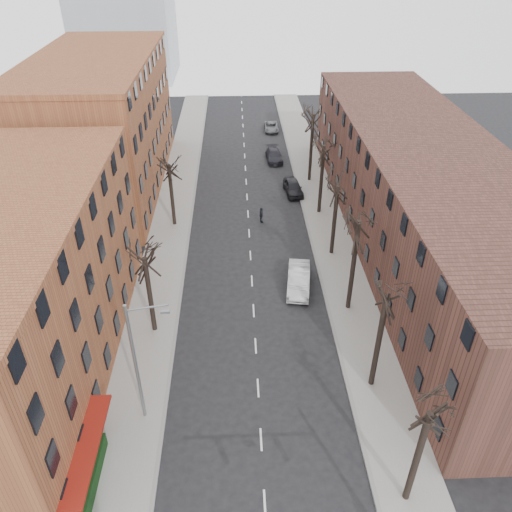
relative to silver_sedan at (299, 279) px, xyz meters
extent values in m
cube|color=gray|center=(-11.91, 12.10, -0.78)|extent=(4.00, 90.00, 0.15)
cube|color=gray|center=(4.09, 12.10, -0.78)|extent=(4.00, 90.00, 0.15)
cube|color=brown|center=(-19.91, -7.90, 5.14)|extent=(12.00, 26.00, 12.00)
cube|color=brown|center=(-19.91, 21.10, 6.14)|extent=(12.00, 28.00, 14.00)
cube|color=#4F2D25|center=(12.09, 7.10, 4.14)|extent=(12.00, 50.00, 10.00)
cube|color=maroon|center=(-13.31, -16.90, -0.86)|extent=(1.20, 7.00, 0.15)
cube|color=black|center=(-13.41, -17.90, -0.21)|extent=(0.80, 6.00, 1.00)
cylinder|color=slate|center=(-11.11, -12.90, 3.64)|extent=(0.20, 0.20, 9.00)
cylinder|color=slate|center=(-10.01, -12.90, 7.94)|extent=(2.39, 0.12, 0.46)
cube|color=slate|center=(-9.01, -12.90, 7.64)|extent=(0.50, 0.22, 0.14)
imported|color=#B2B5B9|center=(0.00, 0.00, 0.00)|extent=(2.50, 5.41, 1.72)
imported|color=black|center=(1.39, 17.79, -0.09)|extent=(2.27, 4.69, 1.54)
imported|color=black|center=(-0.11, 27.41, -0.17)|extent=(2.19, 4.84, 1.38)
imported|color=#5C5F64|center=(0.27, 38.65, -0.26)|extent=(2.04, 4.31, 1.19)
imported|color=black|center=(-2.59, 11.26, 0.00)|extent=(0.59, 1.07, 1.72)
camera|label=1|loc=(-4.99, -33.67, 24.98)|focal=35.00mm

